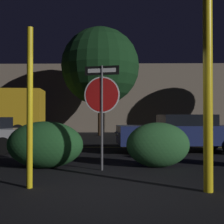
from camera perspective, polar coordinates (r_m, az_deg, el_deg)
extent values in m
plane|color=black|center=(5.59, 0.29, -14.31)|extent=(260.00, 260.00, 0.00)
cube|color=gold|center=(13.31, 0.68, -6.45)|extent=(35.77, 0.12, 0.01)
cylinder|color=#4C4C51|center=(7.58, -1.87, -1.06)|extent=(0.06, 0.06, 2.55)
cylinder|color=white|center=(7.60, -1.87, 3.17)|extent=(0.87, 0.21, 0.89)
cylinder|color=#B71414|center=(7.60, -1.87, 3.17)|extent=(0.81, 0.21, 0.83)
cube|color=black|center=(7.66, -1.87, 7.60)|extent=(0.85, 0.22, 0.22)
cube|color=white|center=(7.66, -1.87, 7.60)|extent=(0.70, 0.19, 0.10)
cylinder|color=yellow|center=(5.89, -14.81, 0.84)|extent=(0.11, 0.11, 2.94)
cylinder|color=yellow|center=(5.66, 17.13, 3.64)|extent=(0.16, 0.16, 3.48)
ellipsoid|color=#1E4C23|center=(8.10, -12.15, -5.86)|extent=(1.93, 1.06, 1.18)
ellipsoid|color=#285B2D|center=(8.14, 8.39, -5.96)|extent=(1.62, 0.92, 1.15)
cylinder|color=black|center=(11.32, -19.25, -5.88)|extent=(0.62, 0.25, 0.60)
cylinder|color=black|center=(12.83, -16.10, -5.30)|extent=(0.62, 0.25, 0.60)
cube|color=navy|center=(11.70, 12.72, -4.08)|extent=(4.85, 2.18, 0.68)
cube|color=black|center=(11.72, 13.37, -1.45)|extent=(2.01, 1.68, 0.40)
cylinder|color=black|center=(10.55, 6.44, -6.29)|extent=(0.62, 0.25, 0.60)
cylinder|color=black|center=(12.21, 4.96, -5.55)|extent=(0.62, 0.25, 0.60)
cylinder|color=black|center=(13.00, 17.81, -5.23)|extent=(0.62, 0.25, 0.60)
sphere|color=#F4EFCC|center=(10.69, 1.24, -4.23)|extent=(0.14, 0.14, 0.14)
sphere|color=#F4EFCC|center=(11.78, 0.73, -3.92)|extent=(0.14, 0.14, 0.14)
cube|color=gold|center=(20.74, -17.97, 0.31)|extent=(4.12, 2.69, 2.62)
cylinder|color=black|center=(19.48, -16.81, -3.41)|extent=(0.86, 0.35, 0.84)
cylinder|color=black|center=(21.71, -15.45, -3.15)|extent=(0.86, 0.35, 0.84)
cylinder|color=#422D1E|center=(21.39, -2.17, -0.54)|extent=(0.32, 0.32, 2.84)
sphere|color=#143819|center=(21.66, -2.17, 8.35)|extent=(5.35, 5.35, 5.35)
cube|color=#7A6B5B|center=(27.96, 0.45, 2.35)|extent=(26.32, 4.09, 5.73)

